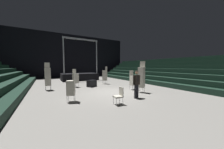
{
  "coord_description": "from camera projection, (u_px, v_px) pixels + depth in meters",
  "views": [
    {
      "loc": [
        -4.42,
        -7.88,
        2.06
      ],
      "look_at": [
        0.25,
        0.16,
        1.4
      ],
      "focal_mm": 18.41,
      "sensor_mm": 36.0,
      "label": 1
    }
  ],
  "objects": [
    {
      "name": "chair_stack_mid_right",
      "position": [
        105.0,
        75.0,
        13.46
      ],
      "size": [
        0.61,
        0.61,
        2.05
      ],
      "rotation": [
        0.0,
        0.0,
        0.61
      ],
      "color": "#B2B5BA",
      "rests_on": "ground_plane"
    },
    {
      "name": "man_with_tie",
      "position": [
        137.0,
        83.0,
        7.38
      ],
      "size": [
        0.57,
        0.24,
        1.79
      ],
      "rotation": [
        0.0,
        0.0,
        3.17
      ],
      "color": "black",
      "rests_on": "ground_plane"
    },
    {
      "name": "ground_plane",
      "position": [
        110.0,
        93.0,
        9.17
      ],
      "size": [
        22.0,
        30.0,
        0.1
      ],
      "primitive_type": "cube",
      "color": "slate"
    },
    {
      "name": "chair_stack_mid_centre",
      "position": [
        133.0,
        80.0,
        10.07
      ],
      "size": [
        0.46,
        0.46,
        1.71
      ],
      "rotation": [
        0.0,
        0.0,
        3.18
      ],
      "color": "#B2B5BA",
      "rests_on": "ground_plane"
    },
    {
      "name": "chair_stack_mid_left",
      "position": [
        71.0,
        87.0,
        6.61
      ],
      "size": [
        0.56,
        0.56,
        1.71
      ],
      "rotation": [
        0.0,
        0.0,
        1.22
      ],
      "color": "#B2B5BA",
      "rests_on": "ground_plane"
    },
    {
      "name": "chair_stack_front_left",
      "position": [
        48.0,
        76.0,
        9.85
      ],
      "size": [
        0.48,
        0.48,
        2.39
      ],
      "rotation": [
        0.0,
        0.0,
        3.23
      ],
      "color": "#B2B5BA",
      "rests_on": "ground_plane"
    },
    {
      "name": "arena_end_wall",
      "position": [
        72.0,
        56.0,
        21.82
      ],
      "size": [
        22.0,
        0.3,
        8.0
      ],
      "primitive_type": "cube",
      "color": "black",
      "rests_on": "ground_plane"
    },
    {
      "name": "equipment_road_case",
      "position": [
        92.0,
        83.0,
        11.63
      ],
      "size": [
        1.07,
        0.94,
        0.68
      ],
      "primitive_type": "cube",
      "rotation": [
        0.0,
        0.0,
        0.46
      ],
      "color": "black",
      "rests_on": "ground_plane"
    },
    {
      "name": "bleacher_bank_right",
      "position": [
        166.0,
        70.0,
        14.11
      ],
      "size": [
        5.25,
        24.0,
        3.15
      ],
      "rotation": [
        0.0,
        0.0,
        -1.57
      ],
      "color": "black",
      "rests_on": "ground_plane"
    },
    {
      "name": "stage_riser",
      "position": [
        80.0,
        76.0,
        17.24
      ],
      "size": [
        5.13,
        2.75,
        5.93
      ],
      "color": "black",
      "rests_on": "ground_plane"
    },
    {
      "name": "chair_stack_front_right",
      "position": [
        142.0,
        77.0,
        8.98
      ],
      "size": [
        0.59,
        0.59,
        2.48
      ],
      "rotation": [
        0.0,
        0.0,
        2.02
      ],
      "color": "#B2B5BA",
      "rests_on": "ground_plane"
    },
    {
      "name": "chair_stack_rear_left",
      "position": [
        76.0,
        78.0,
        11.31
      ],
      "size": [
        0.58,
        0.58,
        1.79
      ],
      "rotation": [
        0.0,
        0.0,
        3.57
      ],
      "color": "#B2B5BA",
      "rests_on": "ground_plane"
    },
    {
      "name": "loose_chair_near_man",
      "position": [
        119.0,
        95.0,
        6.19
      ],
      "size": [
        0.48,
        0.48,
        0.95
      ],
      "rotation": [
        0.0,
        0.0,
        1.48
      ],
      "color": "#B2B5BA",
      "rests_on": "ground_plane"
    }
  ]
}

